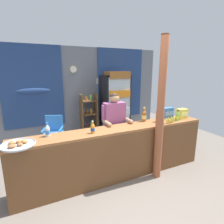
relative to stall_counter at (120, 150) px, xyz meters
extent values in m
plane|color=slate|center=(-0.10, 0.78, -0.58)|extent=(7.72, 7.72, 0.00)
cube|color=slate|center=(-0.10, 2.62, 0.72)|extent=(5.37, 0.12, 2.60)
cube|color=navy|center=(-1.26, 2.53, 0.95)|extent=(1.54, 0.04, 2.15)
ellipsoid|color=navy|center=(-1.26, 2.51, 0.84)|extent=(0.84, 0.10, 0.16)
cube|color=navy|center=(1.33, 2.53, 0.95)|extent=(1.53, 0.04, 2.15)
ellipsoid|color=navy|center=(1.33, 2.51, 0.84)|extent=(0.84, 0.10, 0.16)
cylinder|color=tan|center=(-0.18, 2.54, 1.40)|extent=(0.21, 0.03, 0.21)
cylinder|color=white|center=(-0.18, 2.52, 1.40)|extent=(0.18, 0.01, 0.18)
cube|color=beige|center=(0.63, 2.54, 1.05)|extent=(0.24, 0.02, 0.18)
cube|color=#935B33|center=(0.00, 0.11, 0.36)|extent=(3.57, 0.45, 0.04)
cube|color=brown|center=(0.00, -0.10, -0.12)|extent=(3.57, 0.04, 0.92)
cube|color=brown|center=(-1.75, 0.11, -0.12)|extent=(0.08, 0.40, 0.92)
cube|color=brown|center=(1.75, 0.11, -0.12)|extent=(0.08, 0.40, 0.92)
cylinder|color=#995133|center=(0.67, -0.21, 0.05)|extent=(0.14, 0.14, 1.26)
cylinder|color=#995133|center=(0.67, -0.21, 1.31)|extent=(0.13, 0.13, 1.26)
ellipsoid|color=#995133|center=(0.73, -0.21, 0.59)|extent=(0.06, 0.05, 0.08)
cube|color=black|center=(0.95, 2.41, 0.33)|extent=(0.76, 0.04, 1.81)
cube|color=black|center=(0.59, 2.14, 0.33)|extent=(0.04, 0.57, 1.81)
cube|color=black|center=(1.31, 2.14, 0.33)|extent=(0.04, 0.57, 1.81)
cube|color=black|center=(0.95, 2.14, 1.22)|extent=(0.76, 0.57, 0.04)
cube|color=black|center=(0.95, 2.14, -0.54)|extent=(0.76, 0.57, 0.08)
cube|color=silver|center=(0.95, 1.87, 0.38)|extent=(0.70, 0.02, 1.65)
cylinder|color=#B7B7BC|center=(1.27, 1.84, 0.33)|extent=(0.02, 0.02, 0.40)
cube|color=silver|center=(0.95, 2.14, 0.09)|extent=(0.68, 0.49, 0.02)
cube|color=silver|center=(0.95, 2.03, 0.20)|extent=(0.64, 0.45, 0.20)
cube|color=silver|center=(0.95, 2.14, 0.61)|extent=(0.68, 0.49, 0.02)
cube|color=orange|center=(0.95, 2.03, 0.72)|extent=(0.64, 0.45, 0.20)
cube|color=silver|center=(0.95, 2.14, 1.14)|extent=(0.68, 0.49, 0.02)
cube|color=brown|center=(0.95, 2.03, 1.25)|extent=(0.64, 0.45, 0.20)
cube|color=brown|center=(-0.06, 2.28, 0.07)|extent=(0.04, 0.28, 1.29)
cube|color=brown|center=(0.38, 2.28, 0.07)|extent=(0.04, 0.28, 1.29)
cube|color=brown|center=(0.16, 2.28, 0.52)|extent=(0.44, 0.28, 0.02)
cylinder|color=orange|center=(0.10, 2.28, 0.58)|extent=(0.06, 0.06, 0.11)
cylinder|color=#75C64C|center=(0.23, 2.28, 0.60)|extent=(0.05, 0.05, 0.15)
cube|color=brown|center=(0.16, 2.28, 0.13)|extent=(0.44, 0.28, 0.02)
cylinder|color=brown|center=(0.10, 2.28, 0.20)|extent=(0.06, 0.06, 0.11)
cylinder|color=orange|center=(0.23, 2.28, 0.21)|extent=(0.06, 0.06, 0.13)
cube|color=brown|center=(0.16, 2.28, -0.26)|extent=(0.44, 0.28, 0.02)
cylinder|color=#56286B|center=(0.10, 2.28, -0.19)|extent=(0.06, 0.06, 0.11)
cylinder|color=#75C64C|center=(0.23, 2.28, -0.19)|extent=(0.06, 0.06, 0.11)
cube|color=#3884D6|center=(-0.94, 1.75, -0.14)|extent=(0.57, 0.57, 0.04)
cube|color=#3884D6|center=(-0.87, 1.93, 0.08)|extent=(0.40, 0.19, 0.40)
cylinder|color=#3884D6|center=(-1.19, 1.64, -0.36)|extent=(0.04, 0.04, 0.44)
cylinder|color=#3884D6|center=(-0.83, 1.50, -0.36)|extent=(0.04, 0.04, 0.44)
cylinder|color=#3884D6|center=(-1.05, 1.99, -0.36)|extent=(0.04, 0.04, 0.44)
cylinder|color=#3884D6|center=(-0.69, 1.86, -0.36)|extent=(0.04, 0.04, 0.44)
cube|color=#3884D6|center=(-1.13, 1.82, -0.02)|extent=(0.18, 0.38, 0.03)
cube|color=#3884D6|center=(-0.75, 1.68, -0.02)|extent=(0.18, 0.38, 0.03)
cylinder|color=#28282D|center=(0.03, 0.50, -0.19)|extent=(0.11, 0.11, 0.78)
cylinder|color=#28282D|center=(0.21, 0.50, -0.19)|extent=(0.11, 0.11, 0.78)
cube|color=#934C7F|center=(0.12, 0.50, 0.48)|extent=(0.42, 0.20, 0.56)
sphere|color=tan|center=(0.12, 0.50, 0.85)|extent=(0.19, 0.19, 0.19)
ellipsoid|color=#2D2319|center=(0.12, 0.51, 0.89)|extent=(0.18, 0.18, 0.10)
cylinder|color=#934C7F|center=(-0.11, 0.50, 0.57)|extent=(0.08, 0.08, 0.30)
cylinder|color=tan|center=(-0.11, 0.35, 0.42)|extent=(0.07, 0.26, 0.07)
sphere|color=tan|center=(-0.11, 0.22, 0.42)|extent=(0.08, 0.08, 0.08)
cylinder|color=#934C7F|center=(0.35, 0.50, 0.57)|extent=(0.08, 0.08, 0.30)
cylinder|color=tan|center=(0.35, 0.35, 0.42)|extent=(0.07, 0.26, 0.07)
sphere|color=tan|center=(0.35, 0.22, 0.42)|extent=(0.08, 0.08, 0.08)
cylinder|color=brown|center=(0.67, 0.27, 0.47)|extent=(0.09, 0.09, 0.18)
cone|color=brown|center=(0.67, 0.27, 0.60)|extent=(0.09, 0.09, 0.08)
cylinder|color=#E5CC4C|center=(0.67, 0.27, 0.65)|extent=(0.04, 0.04, 0.03)
cylinder|color=#E5D166|center=(0.67, 0.27, 0.47)|extent=(0.09, 0.09, 0.08)
cylinder|color=black|center=(0.89, 0.12, 0.45)|extent=(0.07, 0.07, 0.14)
cone|color=black|center=(0.89, 0.12, 0.54)|extent=(0.07, 0.07, 0.06)
cylinder|color=red|center=(0.89, 0.12, 0.59)|extent=(0.03, 0.03, 0.02)
cylinder|color=red|center=(0.89, 0.12, 0.45)|extent=(0.07, 0.07, 0.06)
cylinder|color=silver|center=(-1.17, 0.21, 0.45)|extent=(0.07, 0.07, 0.14)
cone|color=silver|center=(-1.17, 0.21, 0.55)|extent=(0.07, 0.07, 0.06)
cylinder|color=blue|center=(-1.17, 0.21, 0.59)|extent=(0.03, 0.03, 0.02)
cylinder|color=blue|center=(-1.17, 0.21, 0.45)|extent=(0.07, 0.07, 0.06)
cylinder|color=#75C64C|center=(1.32, 0.02, 0.44)|extent=(0.06, 0.06, 0.13)
cone|color=#75C64C|center=(1.32, 0.02, 0.54)|extent=(0.06, 0.06, 0.06)
cylinder|color=black|center=(1.32, 0.02, 0.58)|extent=(0.03, 0.03, 0.02)
cylinder|color=yellow|center=(1.32, 0.02, 0.44)|extent=(0.06, 0.06, 0.06)
cylinder|color=orange|center=(-0.49, 0.04, 0.44)|extent=(0.07, 0.07, 0.13)
cone|color=orange|center=(-0.49, 0.04, 0.54)|extent=(0.07, 0.07, 0.06)
cylinder|color=white|center=(-0.49, 0.04, 0.58)|extent=(0.03, 0.03, 0.02)
cylinder|color=#194C99|center=(-0.49, 0.04, 0.44)|extent=(0.07, 0.07, 0.06)
cube|color=#EAD14C|center=(1.53, 0.11, 0.48)|extent=(0.20, 0.15, 0.20)
cube|color=#FFFF8C|center=(1.53, 0.03, 0.48)|extent=(0.18, 0.00, 0.07)
cube|color=#3D75B7|center=(1.27, 0.27, 0.49)|extent=(0.24, 0.13, 0.22)
cube|color=#7CB5F7|center=(1.27, 0.20, 0.49)|extent=(0.21, 0.00, 0.08)
cylinder|color=#BCBCC1|center=(-1.58, 0.00, 0.39)|extent=(0.44, 0.44, 0.02)
torus|color=#BCBCC1|center=(-1.58, 0.00, 0.40)|extent=(0.46, 0.46, 0.02)
ellipsoid|color=#C68947|center=(-1.50, 0.02, 0.42)|extent=(0.08, 0.08, 0.06)
ellipsoid|color=#B2753D|center=(-1.57, 0.06, 0.42)|extent=(0.08, 0.08, 0.05)
ellipsoid|color=#B2753D|center=(-1.66, 0.04, 0.42)|extent=(0.08, 0.09, 0.05)
ellipsoid|color=#A36638|center=(-1.65, -0.07, 0.42)|extent=(0.10, 0.08, 0.04)
ellipsoid|color=#A36638|center=(-1.55, -0.05, 0.41)|extent=(0.07, 0.08, 0.04)
ellipsoid|color=#DBCC42|center=(0.98, -0.05, 0.43)|extent=(0.08, 0.03, 0.13)
ellipsoid|color=#DBCC42|center=(1.02, -0.06, 0.44)|extent=(0.07, 0.04, 0.14)
ellipsoid|color=#DBCC42|center=(1.06, -0.07, 0.44)|extent=(0.05, 0.04, 0.13)
ellipsoid|color=#DBCC42|center=(1.11, -0.07, 0.44)|extent=(0.06, 0.04, 0.15)
ellipsoid|color=#DBCC42|center=(1.15, -0.05, 0.43)|extent=(0.09, 0.03, 0.13)
cylinder|color=olive|center=(1.06, -0.06, 0.51)|extent=(0.02, 0.02, 0.05)
camera|label=1|loc=(-1.39, -2.59, 1.39)|focal=28.70mm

